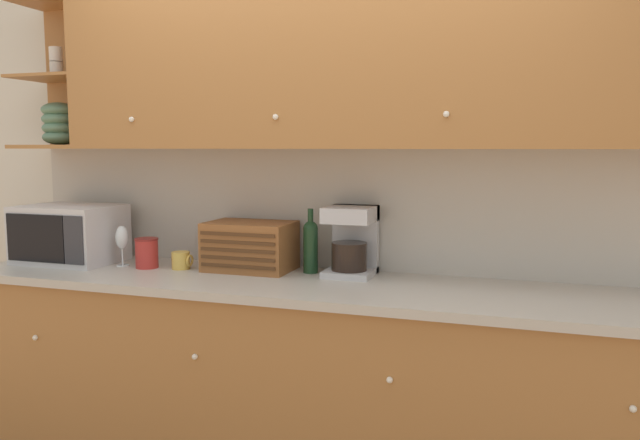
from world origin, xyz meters
name	(u,v)px	position (x,y,z in m)	size (l,w,h in m)	color
wall_back	(336,200)	(0.00, 0.03, 1.30)	(5.85, 0.06, 2.60)	beige
counter_unit	(313,381)	(0.00, -0.33, 0.48)	(3.47, 0.69, 0.96)	#A36B38
backsplash_panel	(334,209)	(0.00, -0.01, 1.26)	(3.45, 0.01, 0.60)	#B7B2A8
upper_cabinets	(357,62)	(0.16, -0.17, 1.95)	(3.45, 0.37, 0.79)	#A36B38
microwave	(70,234)	(-1.39, -0.28, 1.11)	(0.50, 0.38, 0.30)	silver
wine_glass	(122,239)	(-1.06, -0.29, 1.10)	(0.07, 0.07, 0.21)	silver
storage_canister	(147,253)	(-0.91, -0.29, 1.03)	(0.12, 0.12, 0.15)	#B22D28
mug	(181,260)	(-0.73, -0.26, 1.00)	(0.10, 0.09, 0.09)	gold
bread_box	(250,246)	(-0.39, -0.18, 1.08)	(0.42, 0.29, 0.24)	brown
wine_bottle	(311,244)	(-0.08, -0.15, 1.10)	(0.07, 0.07, 0.32)	#19381E
coffee_maker	(352,240)	(0.13, -0.13, 1.12)	(0.23, 0.25, 0.33)	#B7B7BC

